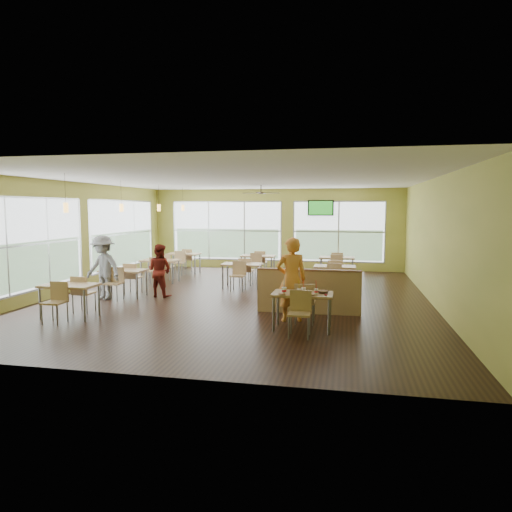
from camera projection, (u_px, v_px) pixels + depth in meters
name	position (u px, v px, depth m)	size (l,w,h in m)	color
room	(240.00, 239.00, 12.35)	(12.00, 12.04, 3.20)	black
window_bays	(187.00, 236.00, 15.88)	(9.24, 10.24, 2.38)	white
main_table	(302.00, 299.00, 9.13)	(1.22, 1.52, 0.87)	tan
half_wall_divider	(309.00, 291.00, 10.56)	(2.40, 0.14, 1.04)	tan
dining_tables	(220.00, 266.00, 14.33)	(6.92, 8.72, 0.87)	tan
pendant_lights	(141.00, 208.00, 13.55)	(0.11, 7.31, 0.86)	#2D2119
ceiling_fan	(261.00, 193.00, 15.13)	(1.25, 1.25, 0.29)	#2D2119
tv_backwall	(321.00, 208.00, 17.65)	(1.00, 0.07, 0.60)	black
man_plaid	(291.00, 279.00, 9.80)	(0.67, 0.44, 1.82)	orange
patron_maroon	(160.00, 271.00, 12.54)	(0.71, 0.55, 1.46)	maroon
patron_grey	(103.00, 268.00, 12.18)	(1.11, 0.64, 1.72)	slate
cup_blue	(284.00, 290.00, 8.99)	(0.10, 0.10, 0.36)	white
cup_yellow	(299.00, 292.00, 8.93)	(0.09, 0.09, 0.31)	white
cup_red_near	(304.00, 290.00, 9.04)	(0.09, 0.09, 0.31)	white
cup_red_far	(316.00, 291.00, 8.95)	(0.08, 0.08, 0.30)	white
food_basket	(323.00, 292.00, 9.09)	(0.23, 0.23, 0.05)	black
ketchup_cup	(326.00, 295.00, 8.86)	(0.06, 0.06, 0.02)	#A50E1A
wrapper_left	(282.00, 294.00, 8.92)	(0.14, 0.13, 0.04)	#A97C51
wrapper_mid	(301.00, 290.00, 9.28)	(0.19, 0.17, 0.05)	#A97C51
wrapper_right	(312.00, 295.00, 8.84)	(0.13, 0.12, 0.03)	#A97C51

